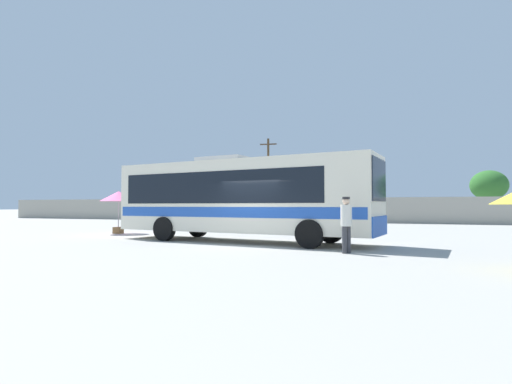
# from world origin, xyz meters

# --- Properties ---
(ground_plane) EXTENTS (300.00, 300.00, 0.00)m
(ground_plane) POSITION_xyz_m (0.00, 10.00, 0.00)
(ground_plane) COLOR #A3A099
(perimeter_wall) EXTENTS (80.00, 0.30, 2.28)m
(perimeter_wall) POSITION_xyz_m (0.00, 22.59, 1.14)
(perimeter_wall) COLOR #9E998C
(perimeter_wall) RESTS_ON ground_plane
(coach_bus_cream_blue) EXTENTS (11.78, 4.13, 3.65)m
(coach_bus_cream_blue) POSITION_xyz_m (-1.08, 1.39, 1.94)
(coach_bus_cream_blue) COLOR silver
(coach_bus_cream_blue) RESTS_ON ground_plane
(attendant_by_bus_door) EXTENTS (0.51, 0.51, 1.81)m
(attendant_by_bus_door) POSITION_xyz_m (3.82, -1.31, 1.03)
(attendant_by_bus_door) COLOR #38383D
(attendant_by_bus_door) RESTS_ON ground_plane
(vendor_umbrella_secondary_pink) EXTENTS (1.99, 1.99, 2.33)m
(vendor_umbrella_secondary_pink) POSITION_xyz_m (-9.18, 3.62, 2.00)
(vendor_umbrella_secondary_pink) COLOR gray
(vendor_umbrella_secondary_pink) RESTS_ON ground_plane
(parked_car_leftmost_black) EXTENTS (4.17, 2.24, 1.41)m
(parked_car_leftmost_black) POSITION_xyz_m (-14.61, 18.57, 0.75)
(parked_car_leftmost_black) COLOR black
(parked_car_leftmost_black) RESTS_ON ground_plane
(parked_car_second_white) EXTENTS (4.53, 2.11, 1.50)m
(parked_car_second_white) POSITION_xyz_m (-8.89, 18.90, 0.79)
(parked_car_second_white) COLOR silver
(parked_car_second_white) RESTS_ON ground_plane
(utility_pole_near) EXTENTS (1.80, 0.40, 8.72)m
(utility_pole_near) POSITION_xyz_m (-7.97, 25.98, 4.55)
(utility_pole_near) COLOR #4C3823
(utility_pole_near) RESTS_ON ground_plane
(roadside_tree_left) EXTENTS (4.09, 4.09, 5.44)m
(roadside_tree_left) POSITION_xyz_m (-14.98, 24.87, 3.69)
(roadside_tree_left) COLOR brown
(roadside_tree_left) RESTS_ON ground_plane
(roadside_tree_midleft) EXTENTS (4.13, 4.13, 6.14)m
(roadside_tree_midleft) POSITION_xyz_m (-2.18, 27.42, 4.37)
(roadside_tree_midleft) COLOR brown
(roadside_tree_midleft) RESTS_ON ground_plane
(roadside_tree_midright) EXTENTS (4.82, 4.82, 6.01)m
(roadside_tree_midright) POSITION_xyz_m (-0.82, 26.56, 3.95)
(roadside_tree_midright) COLOR brown
(roadside_tree_midright) RESTS_ON ground_plane
(roadside_tree_right) EXTENTS (3.34, 3.34, 4.92)m
(roadside_tree_right) POSITION_xyz_m (13.23, 29.06, 3.49)
(roadside_tree_right) COLOR brown
(roadside_tree_right) RESTS_ON ground_plane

